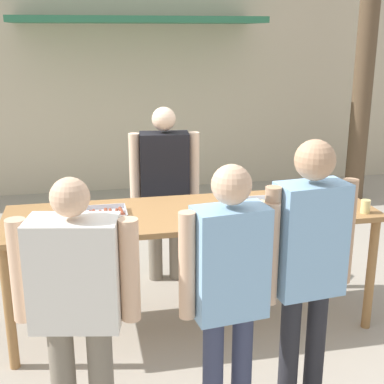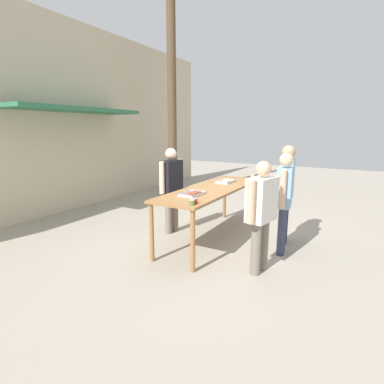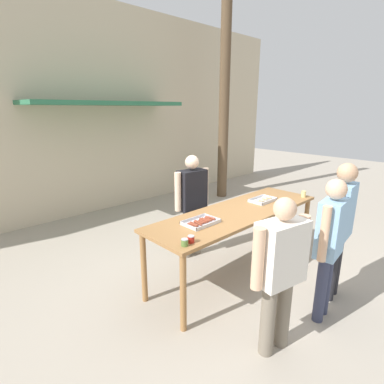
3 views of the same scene
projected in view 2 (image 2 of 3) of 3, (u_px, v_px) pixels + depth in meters
ground_plane at (212, 238)px, 5.52m from camera, size 24.00×24.00×0.00m
building_facade_back at (61, 117)px, 7.01m from camera, size 12.00×1.11×4.50m
serving_table at (213, 193)px, 5.35m from camera, size 2.80×0.84×0.95m
food_tray_sausages at (192, 194)px, 4.74m from camera, size 0.43×0.29×0.04m
food_tray_buns at (226, 181)px, 5.86m from camera, size 0.41×0.26×0.06m
condiment_jar_mustard at (192, 202)px, 4.10m from camera, size 0.07×0.07×0.08m
condiment_jar_ketchup at (195, 201)px, 4.19m from camera, size 0.07×0.07×0.08m
beer_cup at (253, 177)px, 6.24m from camera, size 0.07×0.07×0.10m
person_server_behind_table at (171, 183)px, 5.67m from camera, size 0.63×0.28×1.63m
person_customer_holding_hotdog at (261, 209)px, 4.04m from camera, size 0.67×0.34×1.56m
person_customer_with_cup at (286, 186)px, 5.09m from camera, size 0.56×0.26×1.71m
person_customer_waiting_in_line at (284, 195)px, 4.66m from camera, size 0.56×0.26×1.62m
utility_pole at (172, 76)px, 8.58m from camera, size 1.10×0.26×6.79m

